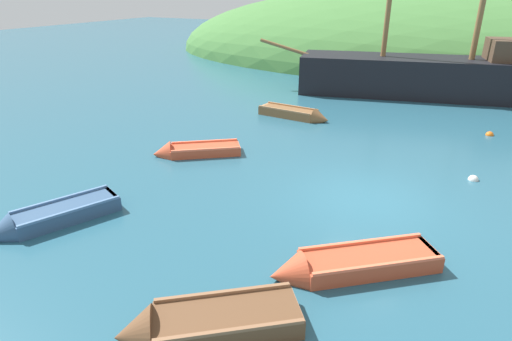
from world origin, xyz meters
name	(u,v)px	position (x,y,z in m)	size (l,w,h in m)	color
ground_plane	(366,200)	(0.00, 0.00, 0.00)	(120.00, 120.00, 0.00)	#285B70
shore_hill	(408,57)	(-3.60, 28.94, 0.00)	(44.71, 25.40, 11.56)	#477F3D
sailing_ship	(429,81)	(-0.18, 14.45, 0.84)	(16.69, 6.45, 12.08)	black
rowboat_center	(200,326)	(-1.35, -6.59, 0.14)	(3.24, 2.87, 1.03)	brown
rowboat_far	(192,152)	(-6.68, 0.62, 0.10)	(3.12, 2.68, 0.93)	#C64C2D
rowboat_outer_left	(297,115)	(-5.08, 6.88, 0.14)	(3.56, 1.22, 0.90)	brown
rowboat_portside	(50,219)	(-7.05, -5.25, 0.14)	(2.17, 3.40, 0.93)	#335175
rowboat_outer_right	(346,266)	(0.46, -3.62, 0.13)	(3.52, 3.15, 0.94)	#C64C2D
buoy_white	(473,180)	(2.72, 2.99, 0.00)	(0.32, 0.32, 0.32)	white
buoy_orange	(489,135)	(3.12, 8.28, 0.00)	(0.32, 0.32, 0.32)	orange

